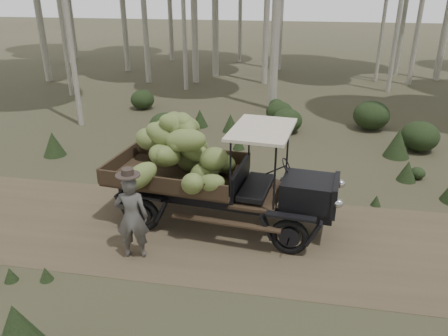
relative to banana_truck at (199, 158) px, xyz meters
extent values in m
plane|color=#473D2B|center=(2.21, -0.63, -1.61)|extent=(120.00, 120.00, 0.00)
cube|color=brown|center=(2.21, -0.63, -1.60)|extent=(70.00, 4.00, 0.01)
cube|color=black|center=(2.54, -0.28, -0.50)|extent=(1.22, 1.17, 0.61)
cube|color=black|center=(3.15, -0.34, -0.50)|extent=(0.23, 1.11, 0.69)
cube|color=black|center=(1.00, -0.11, -0.39)|extent=(0.26, 1.55, 0.61)
cube|color=#38281C|center=(-0.54, 0.06, -0.50)|extent=(3.30, 2.32, 0.09)
cube|color=#38281C|center=(-0.43, 1.05, -0.30)|extent=(3.09, 0.40, 0.35)
cube|color=#38281C|center=(-0.65, -0.93, -0.30)|extent=(3.09, 0.40, 0.35)
cube|color=#38281C|center=(-2.08, 0.23, -0.30)|extent=(0.28, 1.99, 0.35)
cube|color=beige|center=(1.48, -0.16, 0.85)|extent=(1.47, 2.01, 0.07)
cube|color=black|center=(0.66, 0.35, -0.92)|extent=(5.08, 0.66, 0.20)
cube|color=black|center=(0.57, -0.49, -0.92)|extent=(5.08, 0.66, 0.20)
torus|color=black|center=(2.42, 0.63, -1.19)|extent=(0.85, 0.24, 0.84)
torus|color=black|center=(2.23, -1.14, -1.19)|extent=(0.85, 0.24, 0.84)
torus|color=black|center=(-0.99, 1.00, -1.19)|extent=(0.85, 0.24, 0.84)
torus|color=black|center=(-1.18, -0.76, -1.19)|extent=(0.85, 0.24, 0.84)
sphere|color=beige|center=(3.29, 0.14, -0.44)|extent=(0.20, 0.20, 0.20)
sphere|color=beige|center=(3.18, -0.85, -0.44)|extent=(0.20, 0.20, 0.20)
ellipsoid|color=olive|center=(-0.26, 0.37, -0.22)|extent=(1.09, 0.99, 0.80)
ellipsoid|color=olive|center=(-1.48, 0.78, 0.12)|extent=(0.94, 0.83, 0.57)
ellipsoid|color=olive|center=(-0.90, 0.48, 0.54)|extent=(0.84, 0.87, 0.59)
ellipsoid|color=olive|center=(-0.40, 0.16, 0.80)|extent=(0.90, 1.10, 0.69)
ellipsoid|color=olive|center=(0.58, 0.24, -0.17)|extent=(0.78, 0.77, 0.43)
ellipsoid|color=olive|center=(-0.71, 0.09, 0.17)|extent=(0.61, 0.92, 0.52)
ellipsoid|color=olive|center=(-0.82, 0.00, 0.53)|extent=(1.11, 0.68, 0.78)
ellipsoid|color=olive|center=(-0.30, 0.10, 0.74)|extent=(0.88, 0.96, 0.69)
ellipsoid|color=olive|center=(0.42, -0.87, -0.23)|extent=(1.05, 0.77, 0.75)
ellipsoid|color=olive|center=(-0.78, -0.23, 0.11)|extent=(0.84, 0.60, 0.69)
ellipsoid|color=olive|center=(-0.20, -0.32, 0.55)|extent=(0.98, 0.59, 0.57)
ellipsoid|color=olive|center=(-0.47, 0.06, 0.76)|extent=(0.87, 0.80, 0.59)
ellipsoid|color=olive|center=(0.33, 0.08, -0.18)|extent=(0.53, 0.75, 0.54)
ellipsoid|color=olive|center=(-0.59, -0.42, 0.19)|extent=(0.66, 0.97, 0.73)
ellipsoid|color=olive|center=(-0.34, -0.26, 0.54)|extent=(0.66, 0.90, 0.68)
ellipsoid|color=olive|center=(-0.28, -0.01, 0.81)|extent=(0.87, 0.98, 0.68)
ellipsoid|color=olive|center=(-0.88, 0.66, -0.17)|extent=(0.77, 0.48, 0.57)
ellipsoid|color=olive|center=(0.43, -0.31, 0.14)|extent=(1.00, 0.82, 0.76)
ellipsoid|color=olive|center=(-0.55, 0.39, 0.55)|extent=(1.01, 0.60, 0.83)
ellipsoid|color=olive|center=(-0.63, 0.24, 0.75)|extent=(0.61, 0.87, 0.57)
ellipsoid|color=olive|center=(-1.15, 0.80, -0.22)|extent=(0.67, 1.07, 0.79)
ellipsoid|color=olive|center=(-0.35, 0.49, 0.17)|extent=(1.02, 0.72, 0.58)
ellipsoid|color=olive|center=(-0.43, 0.13, 0.49)|extent=(0.83, 0.73, 0.43)
ellipsoid|color=olive|center=(-0.54, 0.00, 0.82)|extent=(0.90, 0.62, 0.64)
ellipsoid|color=olive|center=(0.19, -0.25, -0.24)|extent=(0.91, 0.75, 0.66)
ellipsoid|color=olive|center=(-0.13, 0.01, 0.17)|extent=(0.98, 0.43, 0.70)
ellipsoid|color=olive|center=(-1.09, -0.94, -0.12)|extent=(1.07, 0.94, 0.84)
ellipsoid|color=olive|center=(0.12, -1.07, -0.14)|extent=(0.84, 1.02, 0.77)
imported|color=#4E4C48|center=(-1.00, -1.80, -0.67)|extent=(0.75, 0.57, 1.87)
cylinder|color=#362C26|center=(-1.00, -1.80, 0.29)|extent=(0.58, 0.58, 0.02)
cylinder|color=#362C26|center=(-1.00, -1.80, 0.35)|extent=(0.29, 0.29, 0.15)
ellipsoid|color=#233319|center=(5.02, 8.15, -1.03)|extent=(1.40, 1.40, 1.12)
cone|color=#233319|center=(-0.39, 6.85, -1.25)|extent=(0.64, 0.64, 0.71)
cone|color=#233319|center=(5.47, 3.28, -1.29)|extent=(0.56, 0.56, 0.62)
cone|color=#233319|center=(1.47, 6.94, -1.26)|extent=(0.63, 0.63, 0.70)
ellipsoid|color=#233319|center=(1.78, 7.17, -1.13)|extent=(1.15, 1.15, 0.92)
cone|color=#233319|center=(-5.81, 3.28, -1.19)|extent=(0.74, 0.74, 0.83)
ellipsoid|color=#233319|center=(-2.67, 5.70, -1.12)|extent=(1.18, 1.18, 0.94)
cone|color=#233319|center=(5.51, 5.23, -1.13)|extent=(0.85, 0.85, 0.95)
ellipsoid|color=#233319|center=(6.36, 5.96, -1.08)|extent=(1.28, 1.28, 1.02)
cone|color=#233319|center=(-1.71, 7.28, -1.25)|extent=(0.64, 0.64, 0.71)
ellipsoid|color=#233319|center=(1.41, 8.34, -1.15)|extent=(1.11, 1.11, 0.89)
ellipsoid|color=#233319|center=(1.17, 10.14, -1.33)|extent=(0.68, 0.68, 0.54)
ellipsoid|color=#233319|center=(5.82, 3.48, -1.42)|extent=(0.44, 0.44, 0.36)
cone|color=#233319|center=(0.22, 5.00, -1.37)|extent=(0.42, 0.42, 0.47)
ellipsoid|color=#233319|center=(-4.91, 9.40, -1.16)|extent=(1.08, 1.08, 0.86)
cone|color=#233319|center=(2.58, 1.70, -1.46)|extent=(0.27, 0.27, 0.30)
cone|color=#233319|center=(-3.51, 2.09, -1.46)|extent=(0.27, 0.27, 0.30)
cone|color=#233319|center=(-2.42, -2.91, -1.46)|extent=(0.27, 0.27, 0.30)
cone|color=#233319|center=(-2.65, 2.06, -1.46)|extent=(0.27, 0.27, 0.30)
cone|color=#233319|center=(-0.50, 1.65, -1.46)|extent=(0.27, 0.27, 0.30)
cone|color=#233319|center=(2.31, 1.90, -1.46)|extent=(0.27, 0.27, 0.30)
cone|color=#233319|center=(2.86, 1.62, -1.46)|extent=(0.27, 0.27, 0.30)
cone|color=#233319|center=(-3.09, -3.05, -1.46)|extent=(0.27, 0.27, 0.30)
cone|color=#233319|center=(0.42, 1.96, -1.46)|extent=(0.27, 0.27, 0.30)
cone|color=#233319|center=(-1.38, 1.97, -1.46)|extent=(0.27, 0.27, 0.30)
cone|color=#233319|center=(4.38, 1.49, -1.46)|extent=(0.27, 0.27, 0.30)
camera|label=1|loc=(2.28, -9.20, 3.81)|focal=35.00mm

